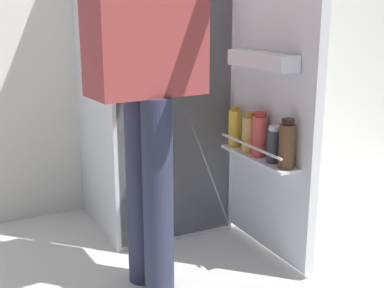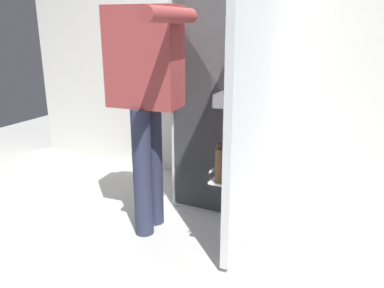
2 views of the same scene
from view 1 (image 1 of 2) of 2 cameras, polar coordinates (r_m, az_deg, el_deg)
ground_plane at (r=2.44m, az=0.89°, el=-13.06°), size 6.93×6.93×0.00m
refrigerator at (r=2.65m, az=-3.73°, el=7.61°), size 0.69×1.25×1.62m
person at (r=1.94m, az=-4.99°, el=10.58°), size 0.59×0.73×1.66m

